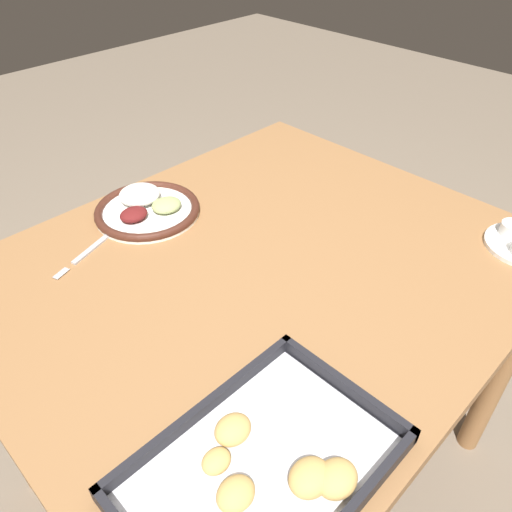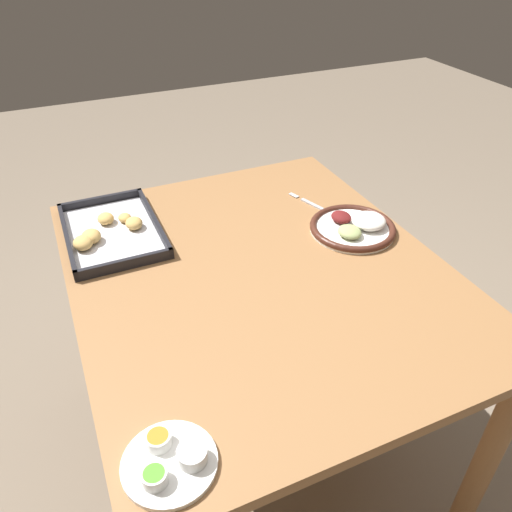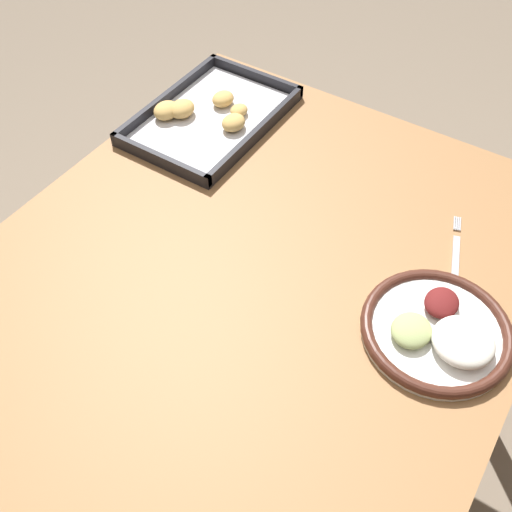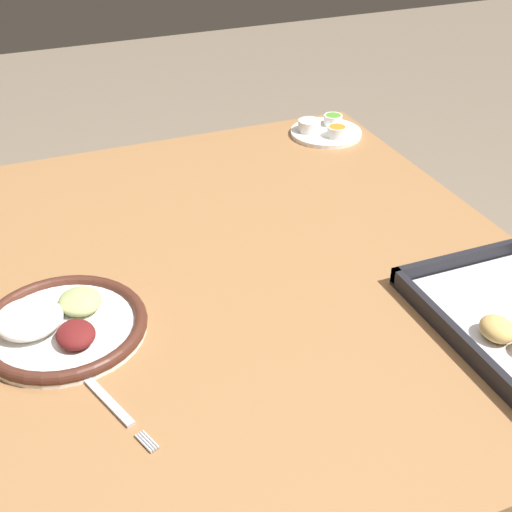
% 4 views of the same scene
% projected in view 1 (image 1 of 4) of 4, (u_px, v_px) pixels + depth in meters
% --- Properties ---
extents(ground_plane, '(8.00, 8.00, 0.00)m').
position_uv_depth(ground_plane, '(260.00, 460.00, 1.52)').
color(ground_plane, '#7A6B59').
extents(dining_table, '(1.11, 0.93, 0.77)m').
position_uv_depth(dining_table, '(262.00, 303.00, 1.11)').
color(dining_table, olive).
rests_on(dining_table, ground_plane).
extents(dinner_plate, '(0.25, 0.25, 0.05)m').
position_uv_depth(dinner_plate, '(147.00, 208.00, 1.18)').
color(dinner_plate, white).
rests_on(dinner_plate, dining_table).
extents(fork, '(0.21, 0.08, 0.00)m').
position_uv_depth(fork, '(95.00, 246.00, 1.08)').
color(fork, '#B2B2B7').
rests_on(fork, dining_table).
extents(baking_tray, '(0.37, 0.26, 0.04)m').
position_uv_depth(baking_tray, '(267.00, 467.00, 0.67)').
color(baking_tray, black).
rests_on(baking_tray, dining_table).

